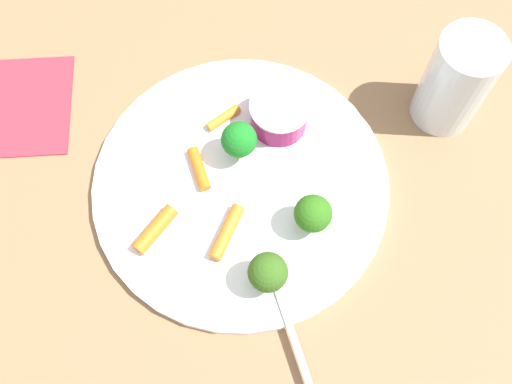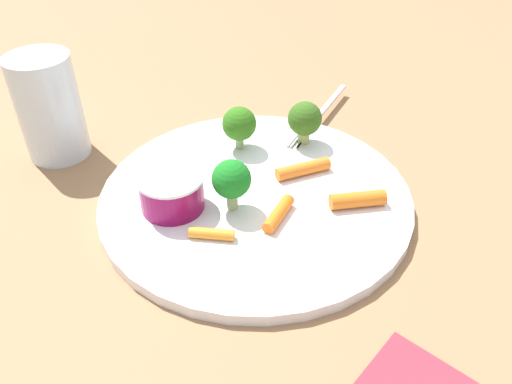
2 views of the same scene
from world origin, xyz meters
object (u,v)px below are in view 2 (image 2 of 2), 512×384
object	(u,v)px
broccoli_floret_2	(232,180)
carrot_stick_1	(279,214)
drinking_glass	(49,107)
broccoli_floret_0	(239,124)
sauce_cup	(172,191)
carrot_stick_2	(358,200)
fork	(319,115)
carrot_stick_3	(210,233)
carrot_stick_0	(303,169)
broccoli_floret_1	(307,120)
plate	(256,197)

from	to	relation	value
broccoli_floret_2	carrot_stick_1	size ratio (longest dim) A/B	1.10
broccoli_floret_2	drinking_glass	distance (m)	0.24
broccoli_floret_0	sauce_cup	bearing A→B (deg)	179.91
carrot_stick_2	fork	distance (m)	0.18
broccoli_floret_2	carrot_stick_3	world-z (taller)	broccoli_floret_2
carrot_stick_1	carrot_stick_0	bearing A→B (deg)	8.92
drinking_glass	carrot_stick_0	bearing A→B (deg)	-72.01
broccoli_floret_0	drinking_glass	world-z (taller)	drinking_glass
broccoli_floret_2	carrot_stick_3	bearing A→B (deg)	-173.48
broccoli_floret_2	drinking_glass	size ratio (longest dim) A/B	0.45
broccoli_floret_2	carrot_stick_3	size ratio (longest dim) A/B	1.30
sauce_cup	carrot_stick_3	distance (m)	0.06
carrot_stick_1	carrot_stick_3	xyz separation A→B (m)	(-0.05, 0.04, -0.00)
carrot_stick_2	fork	xyz separation A→B (m)	(0.14, 0.11, -0.01)
sauce_cup	broccoli_floret_1	xyz separation A→B (m)	(0.17, -0.06, 0.01)
sauce_cup	broccoli_floret_2	xyz separation A→B (m)	(0.03, -0.05, 0.02)
carrot_stick_0	drinking_glass	xyz separation A→B (m)	(-0.09, 0.27, 0.04)
fork	broccoli_floret_0	bearing A→B (deg)	156.73
plate	fork	size ratio (longest dim) A/B	1.78
carrot_stick_0	carrot_stick_2	bearing A→B (deg)	-106.72
broccoli_floret_2	carrot_stick_0	distance (m)	0.10
carrot_stick_3	drinking_glass	distance (m)	0.25
broccoli_floret_0	drinking_glass	size ratio (longest dim) A/B	0.43
plate	carrot_stick_1	world-z (taller)	carrot_stick_1
plate	carrot_stick_3	xyz separation A→B (m)	(-0.08, 0.00, 0.01)
broccoli_floret_0	carrot_stick_1	world-z (taller)	broccoli_floret_0
broccoli_floret_1	carrot_stick_1	distance (m)	0.14
broccoli_floret_0	carrot_stick_3	bearing A→B (deg)	-158.38
carrot_stick_1	fork	xyz separation A→B (m)	(0.20, 0.05, -0.00)
sauce_cup	carrot_stick_1	xyz separation A→B (m)	(0.04, -0.10, -0.01)
fork	broccoli_floret_1	bearing A→B (deg)	-169.07
broccoli_floret_2	carrot_stick_1	xyz separation A→B (m)	(0.01, -0.05, -0.03)
broccoli_floret_2	carrot_stick_0	size ratio (longest dim) A/B	0.90
broccoli_floret_1	fork	world-z (taller)	broccoli_floret_1
broccoli_floret_1	carrot_stick_1	xyz separation A→B (m)	(-0.13, -0.04, -0.02)
drinking_glass	broccoli_floret_0	bearing A→B (deg)	-61.92
broccoli_floret_2	carrot_stick_3	xyz separation A→B (m)	(-0.05, -0.01, -0.03)
broccoli_floret_1	carrot_stick_2	distance (m)	0.12
broccoli_floret_0	drinking_glass	xyz separation A→B (m)	(-0.10, 0.18, 0.02)
broccoli_floret_2	fork	world-z (taller)	broccoli_floret_2
broccoli_floret_1	carrot_stick_3	size ratio (longest dim) A/B	1.24
broccoli_floret_0	carrot_stick_1	xyz separation A→B (m)	(-0.09, -0.10, -0.02)
carrot_stick_3	broccoli_floret_2	bearing A→B (deg)	6.52
fork	drinking_glass	distance (m)	0.32
carrot_stick_2	carrot_stick_3	size ratio (longest dim) A/B	1.33
broccoli_floret_2	carrot_stick_0	xyz separation A→B (m)	(0.08, -0.03, -0.03)
carrot_stick_0	plate	bearing A→B (deg)	152.45
broccoli_floret_1	drinking_glass	xyz separation A→B (m)	(-0.14, 0.25, 0.02)
plate	drinking_glass	distance (m)	0.25
plate	broccoli_floret_1	xyz separation A→B (m)	(0.11, -0.00, 0.04)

